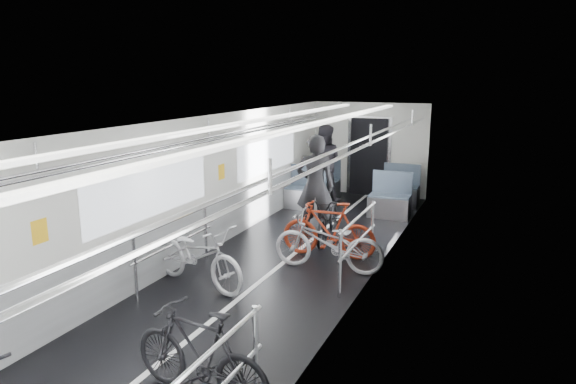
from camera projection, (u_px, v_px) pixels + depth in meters
name	position (u px, v px, depth m)	size (l,w,h in m)	color
car_shell	(291.00, 193.00, 8.63)	(3.02, 14.01, 2.41)	black
bike_left_far	(198.00, 255.00, 7.55)	(0.64, 1.83, 0.96)	#BABBC0
bike_right_near	(200.00, 354.00, 4.87)	(0.45, 1.60, 0.96)	black
bike_right_mid	(328.00, 242.00, 8.15)	(0.62, 1.79, 0.94)	#B4B3B8
bike_right_far	(329.00, 230.00, 8.76)	(0.46, 1.64, 0.99)	maroon
bike_aisle	(328.00, 218.00, 9.69)	(0.58, 1.66, 0.87)	black
person_standing	(315.00, 186.00, 9.78)	(0.73, 0.48, 2.00)	black
person_seated	(324.00, 163.00, 12.71)	(0.92, 0.72, 1.90)	#29262D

